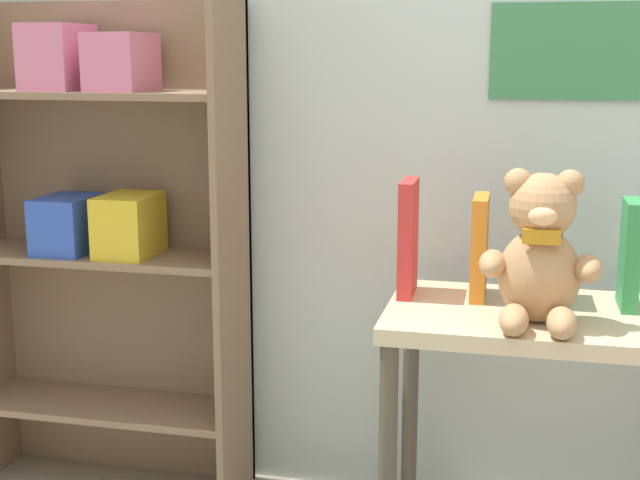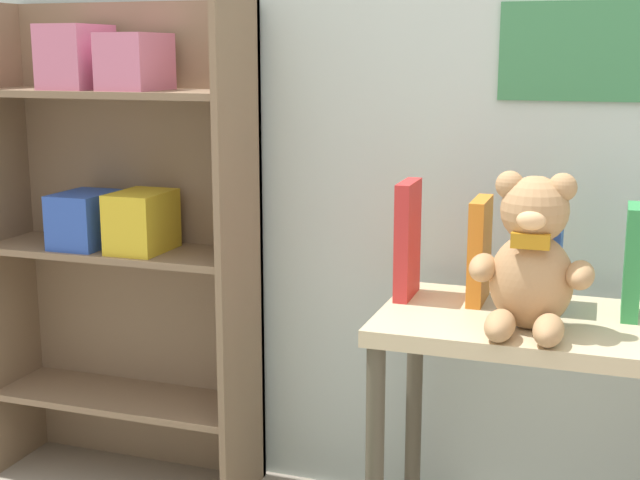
# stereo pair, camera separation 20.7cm
# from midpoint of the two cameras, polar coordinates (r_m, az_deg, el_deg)

# --- Properties ---
(wall_back) EXTENTS (4.80, 0.07, 2.50)m
(wall_back) POSITION_cam_midpoint_polar(r_m,az_deg,el_deg) (2.25, 11.76, 13.68)
(wall_back) COLOR silver
(wall_back) RESTS_ON ground_plane
(bookshelf_side) EXTENTS (0.74, 0.26, 1.30)m
(bookshelf_side) POSITION_cam_midpoint_polar(r_m,az_deg,el_deg) (2.43, -10.15, 1.34)
(bookshelf_side) COLOR #7F664C
(bookshelf_side) RESTS_ON ground_plane
(display_table) EXTENTS (0.71, 0.42, 0.62)m
(display_table) POSITION_cam_midpoint_polar(r_m,az_deg,el_deg) (2.01, 17.14, -7.53)
(display_table) COLOR beige
(display_table) RESTS_ON ground_plane
(teddy_bear) EXTENTS (0.25, 0.22, 0.32)m
(teddy_bear) POSITION_cam_midpoint_polar(r_m,az_deg,el_deg) (1.85, 16.55, -1.25)
(teddy_bear) COLOR tan
(teddy_bear) RESTS_ON display_table
(book_standing_red) EXTENTS (0.04, 0.14, 0.27)m
(book_standing_red) POSITION_cam_midpoint_polar(r_m,az_deg,el_deg) (2.05, 8.52, 0.00)
(book_standing_red) COLOR red
(book_standing_red) RESTS_ON display_table
(book_standing_orange) EXTENTS (0.04, 0.15, 0.23)m
(book_standing_orange) POSITION_cam_midpoint_polar(r_m,az_deg,el_deg) (2.05, 13.06, -0.68)
(book_standing_orange) COLOR orange
(book_standing_orange) RESTS_ON display_table
(book_standing_blue) EXTENTS (0.03, 0.14, 0.18)m
(book_standing_blue) POSITION_cam_midpoint_polar(r_m,az_deg,el_deg) (2.04, 17.57, -1.71)
(book_standing_blue) COLOR #2D51B7
(book_standing_blue) RESTS_ON display_table
(book_standing_green) EXTENTS (0.04, 0.13, 0.24)m
(book_standing_green) POSITION_cam_midpoint_polar(r_m,az_deg,el_deg) (2.03, 22.20, -1.32)
(book_standing_green) COLOR #33934C
(book_standing_green) RESTS_ON display_table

